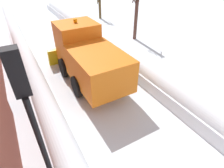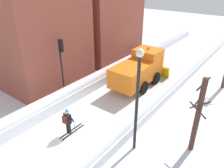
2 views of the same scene
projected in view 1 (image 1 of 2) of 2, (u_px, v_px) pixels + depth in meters
name	position (u px, v px, depth m)	size (l,w,h in m)	color
ground_plane	(82.00, 72.00, 11.26)	(80.00, 80.00, 0.00)	white
snowbank_left	(34.00, 76.00, 9.80)	(1.10, 36.00, 1.25)	white
snowbank_right	(121.00, 55.00, 12.11)	(1.10, 36.00, 1.08)	white
plow_truck	(88.00, 56.00, 9.80)	(3.20, 5.98, 3.12)	orange
traffic_light_pole	(32.00, 116.00, 3.58)	(0.28, 0.42, 4.69)	black
bare_tree_mid	(136.00, 10.00, 14.56)	(1.00, 1.08, 4.50)	#4F3128
bare_tree_far	(100.00, 3.00, 20.32)	(0.97, 1.08, 3.49)	#4F3B1F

